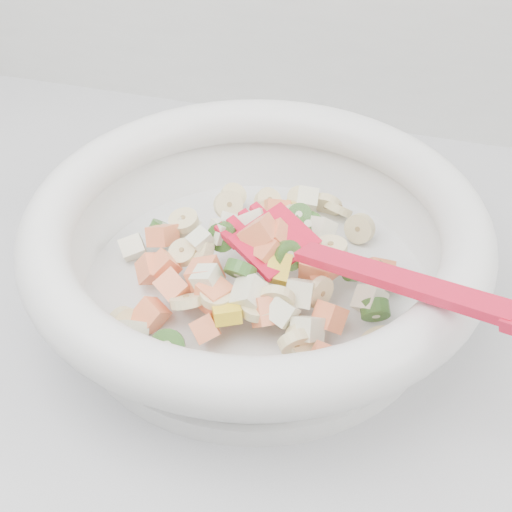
# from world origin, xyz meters

# --- Properties ---
(mixing_bowl) EXTENTS (0.39, 0.37, 0.13)m
(mixing_bowl) POSITION_xyz_m (-0.19, 1.42, 0.96)
(mixing_bowl) COLOR silver
(mixing_bowl) RESTS_ON counter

